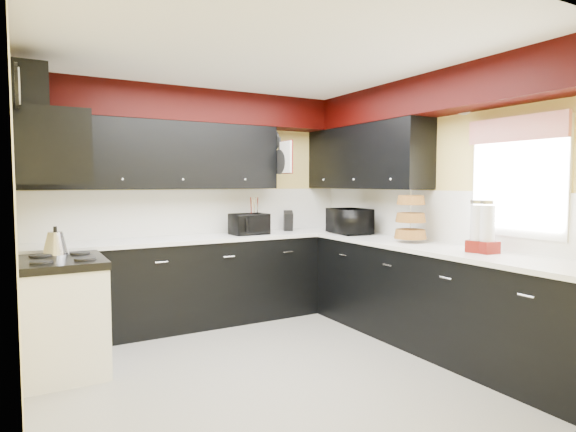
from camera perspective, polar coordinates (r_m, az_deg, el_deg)
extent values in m
plane|color=gray|center=(4.14, -1.64, -17.54)|extent=(3.60, 3.60, 0.00)
cube|color=#E0C666|center=(5.51, -10.42, 1.14)|extent=(3.60, 0.06, 2.50)
cube|color=#E0C666|center=(4.96, 17.08, 0.72)|extent=(0.06, 3.60, 2.50)
cube|color=#E0C666|center=(3.42, -29.48, -1.03)|extent=(0.06, 3.60, 2.50)
cube|color=white|center=(3.97, -1.71, 18.31)|extent=(3.60, 3.60, 0.06)
cube|color=black|center=(5.33, -9.25, -7.62)|extent=(3.60, 0.60, 0.90)
cube|color=black|center=(4.65, 17.01, -9.46)|extent=(0.60, 3.00, 0.90)
cube|color=white|center=(5.26, -9.31, -2.59)|extent=(3.62, 0.64, 0.04)
cube|color=white|center=(4.56, 17.13, -3.71)|extent=(0.64, 3.02, 0.04)
cube|color=white|center=(5.51, -10.38, 0.51)|extent=(3.60, 0.02, 0.50)
cube|color=white|center=(4.95, 16.98, 0.02)|extent=(0.02, 3.60, 0.50)
cube|color=black|center=(5.20, -15.12, 6.96)|extent=(2.60, 0.35, 0.70)
cube|color=black|center=(5.50, 9.06, 6.88)|extent=(0.35, 1.80, 0.70)
cube|color=black|center=(5.40, -9.93, 12.54)|extent=(3.60, 0.36, 0.35)
cube|color=black|center=(4.76, 17.43, 13.57)|extent=(0.36, 3.24, 0.35)
cube|color=white|center=(4.31, -25.03, -11.03)|extent=(0.60, 0.75, 0.86)
cube|color=black|center=(4.21, -25.21, -4.96)|extent=(0.62, 0.77, 0.06)
cube|color=black|center=(4.17, -26.27, 7.18)|extent=(0.50, 0.78, 0.55)
cube|color=black|center=(4.21, -28.26, 12.84)|extent=(0.24, 0.40, 0.40)
cube|color=red|center=(4.34, 25.37, 9.32)|extent=(0.04, 0.88, 0.20)
cube|color=white|center=(5.39, -0.30, 6.99)|extent=(0.03, 0.26, 0.35)
imported|color=black|center=(5.37, -4.59, -0.96)|extent=(0.41, 0.34, 0.23)
imported|color=black|center=(5.47, 7.34, -0.61)|extent=(0.40, 0.55, 0.28)
cylinder|color=white|center=(5.49, -4.01, -1.11)|extent=(0.18, 0.18, 0.18)
cube|color=black|center=(5.74, 0.03, -0.63)|extent=(0.16, 0.18, 0.23)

